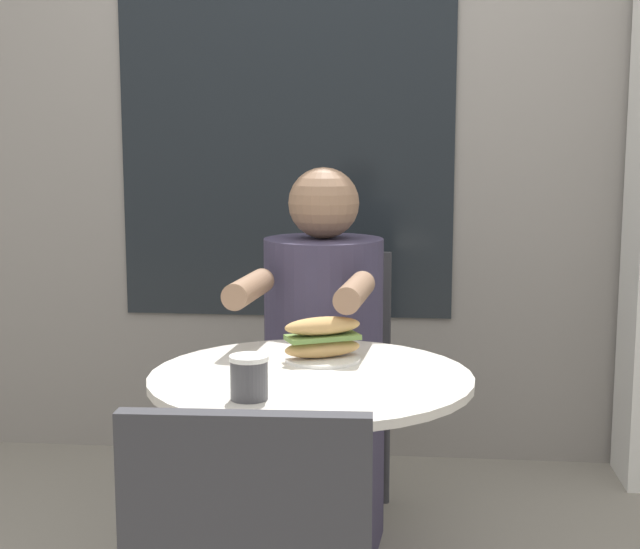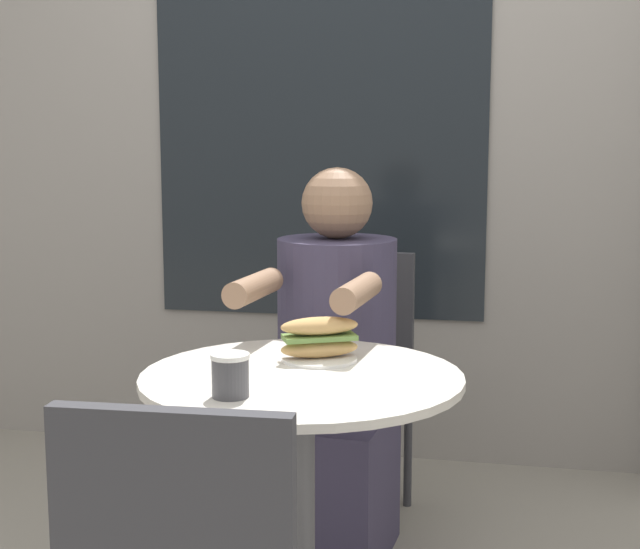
{
  "view_description": "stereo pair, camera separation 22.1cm",
  "coord_description": "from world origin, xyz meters",
  "views": [
    {
      "loc": [
        0.22,
        -1.97,
        1.23
      ],
      "look_at": [
        0.0,
        0.21,
        0.91
      ],
      "focal_mm": 50.0,
      "sensor_mm": 36.0,
      "label": 1
    },
    {
      "loc": [
        0.44,
        -1.94,
        1.23
      ],
      "look_at": [
        0.0,
        0.21,
        0.91
      ],
      "focal_mm": 50.0,
      "sensor_mm": 36.0,
      "label": 2
    }
  ],
  "objects": [
    {
      "name": "storefront_wall",
      "position": [
        -0.0,
        1.47,
        1.4
      ],
      "size": [
        8.0,
        0.09,
        2.8
      ],
      "color": "gray",
      "rests_on": "ground_plane"
    },
    {
      "name": "cafe_table",
      "position": [
        0.0,
        0.0,
        0.52
      ],
      "size": [
        0.74,
        0.74,
        0.71
      ],
      "color": "beige",
      "rests_on": "ground_plane"
    },
    {
      "name": "diner_chair",
      "position": [
        -0.02,
        0.91,
        0.52
      ],
      "size": [
        0.41,
        0.41,
        0.87
      ],
      "rotation": [
        0.0,
        0.0,
        3.05
      ],
      "color": "#333338",
      "rests_on": "ground_plane"
    },
    {
      "name": "seated_diner",
      "position": [
        -0.03,
        0.56,
        0.5
      ],
      "size": [
        0.39,
        0.64,
        1.16
      ],
      "rotation": [
        0.0,
        0.0,
        3.05
      ],
      "color": "#38334C",
      "rests_on": "ground_plane"
    },
    {
      "name": "sandwich_on_plate",
      "position": [
        0.01,
        0.13,
        0.75
      ],
      "size": [
        0.2,
        0.18,
        0.11
      ],
      "rotation": [
        0.0,
        0.0,
        0.44
      ],
      "color": "white",
      "rests_on": "cafe_table"
    },
    {
      "name": "drink_cup",
      "position": [
        -0.1,
        -0.21,
        0.75
      ],
      "size": [
        0.08,
        0.08,
        0.09
      ],
      "color": "#424247",
      "rests_on": "cafe_table"
    }
  ]
}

